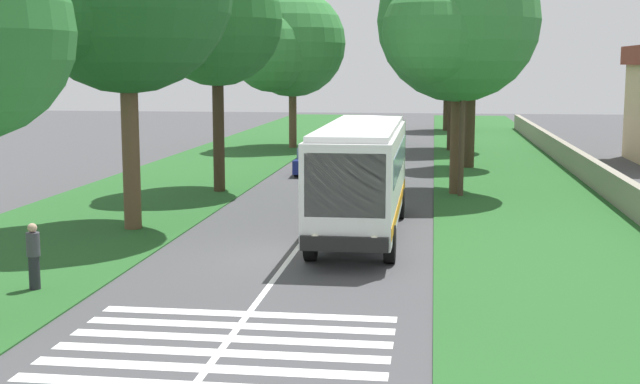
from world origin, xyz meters
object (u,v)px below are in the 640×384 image
(trailing_car_0, at_px, (315,161))
(roadside_tree_left_3, at_px, (215,25))
(roadside_tree_left_1, at_px, (289,47))
(trailing_car_1, at_px, (336,149))
(coach_bus, at_px, (362,172))
(trailing_car_2, at_px, (348,139))
(roadside_tree_right_3, at_px, (455,25))
(roadside_tree_right_0, at_px, (450,39))
(utility_pole, at_px, (463,100))
(pedestrian, at_px, (34,255))
(roadside_tree_right_2, at_px, (446,66))
(roadside_tree_right_1, at_px, (469,57))

(trailing_car_0, height_order, roadside_tree_left_3, roadside_tree_left_3)
(roadside_tree_left_1, bearing_deg, trailing_car_1, -150.02)
(coach_bus, bearing_deg, trailing_car_2, 6.57)
(trailing_car_0, relative_size, roadside_tree_left_3, 0.41)
(roadside_tree_left_1, bearing_deg, roadside_tree_right_3, -152.25)
(roadside_tree_right_0, bearing_deg, roadside_tree_left_1, 87.81)
(utility_pole, relative_size, pedestrian, 4.74)
(roadside_tree_right_0, xyz_separation_m, utility_pole, (-20.70, -0.26, -3.24))
(roadside_tree_right_0, relative_size, pedestrian, 6.53)
(trailing_car_1, bearing_deg, roadside_tree_left_3, 164.68)
(trailing_car_2, distance_m, roadside_tree_right_3, 22.17)
(roadside_tree_left_1, height_order, roadside_tree_right_3, roadside_tree_right_3)
(trailing_car_1, xyz_separation_m, roadside_tree_right_2, (24.41, -6.85, 4.99))
(roadside_tree_left_1, height_order, utility_pole, roadside_tree_left_1)
(roadside_tree_left_1, distance_m, roadside_tree_right_0, 10.87)
(trailing_car_1, bearing_deg, roadside_tree_right_1, -113.21)
(roadside_tree_left_3, bearing_deg, roadside_tree_right_1, -47.34)
(coach_bus, height_order, roadside_tree_right_2, roadside_tree_right_2)
(trailing_car_2, relative_size, roadside_tree_right_0, 0.39)
(roadside_tree_left_1, bearing_deg, pedestrian, 179.98)
(trailing_car_1, xyz_separation_m, roadside_tree_right_1, (-3.30, -7.70, 5.44))
(roadside_tree_left_1, bearing_deg, roadside_tree_left_3, -179.34)
(trailing_car_0, height_order, roadside_tree_right_2, roadside_tree_right_2)
(trailing_car_0, height_order, roadside_tree_right_3, roadside_tree_right_3)
(coach_bus, distance_m, roadside_tree_right_1, 20.85)
(roadside_tree_right_0, distance_m, pedestrian, 40.18)
(coach_bus, relative_size, trailing_car_0, 2.60)
(trailing_car_2, distance_m, pedestrian, 38.45)
(trailing_car_2, xyz_separation_m, pedestrian, (-38.23, 4.12, 0.24))
(coach_bus, distance_m, utility_pole, 10.12)
(pedestrian, bearing_deg, utility_pole, -32.55)
(roadside_tree_right_0, relative_size, roadside_tree_right_2, 1.24)
(trailing_car_2, bearing_deg, trailing_car_1, 179.52)
(roadside_tree_left_1, xyz_separation_m, utility_pole, (-21.11, -11.11, -2.73))
(trailing_car_2, relative_size, roadside_tree_left_1, 0.40)
(trailing_car_0, distance_m, pedestrian, 24.91)
(roadside_tree_right_1, bearing_deg, pedestrian, 157.36)
(trailing_car_0, relative_size, roadside_tree_left_1, 0.40)
(trailing_car_2, distance_m, roadside_tree_right_2, 19.60)
(utility_pole, bearing_deg, trailing_car_1, 26.62)
(roadside_tree_right_1, xyz_separation_m, roadside_tree_right_2, (27.71, 0.85, -0.45))
(coach_bus, height_order, trailing_car_0, coach_bus)
(trailing_car_1, relative_size, roadside_tree_left_3, 0.41)
(roadside_tree_left_1, relative_size, roadside_tree_right_2, 1.21)
(roadside_tree_right_1, xyz_separation_m, roadside_tree_right_3, (-10.05, 1.03, 1.28))
(trailing_car_1, bearing_deg, trailing_car_2, -0.48)
(trailing_car_1, distance_m, roadside_tree_left_3, 15.94)
(trailing_car_1, relative_size, roadside_tree_right_1, 0.50)
(trailing_car_1, distance_m, pedestrian, 31.78)
(trailing_car_2, height_order, roadside_tree_right_3, roadside_tree_right_3)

